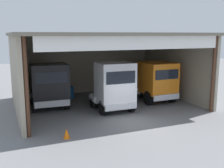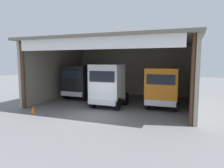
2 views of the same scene
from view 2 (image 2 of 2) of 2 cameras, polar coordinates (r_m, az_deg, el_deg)
name	(u,v)px [view 2 (image 2 of 2)]	position (r m, az deg, el deg)	size (l,w,h in m)	color
ground_plane	(94,116)	(14.51, -5.07, -8.89)	(80.00, 80.00, 0.00)	slate
workshop_shed	(121,61)	(19.52, 2.56, 6.45)	(13.73, 10.85, 5.59)	#9E937F
truck_black_center_bay	(80,81)	(20.99, -8.94, 0.73)	(2.80, 5.15, 3.38)	black
truck_white_right_bay	(108,85)	(16.87, -1.15, -0.35)	(2.62, 4.22, 3.55)	white
truck_orange_yard_outside	(162,87)	(17.04, 13.83, -0.76)	(2.67, 5.05, 3.27)	orange
oil_drum	(111,91)	(23.67, -0.17, -1.83)	(0.58, 0.58, 0.86)	#197233
tool_cart	(109,91)	(22.63, -0.94, -2.03)	(0.90, 0.60, 1.00)	#1E59A5
traffic_cone	(34,109)	(16.22, -20.99, -6.64)	(0.36, 0.36, 0.56)	orange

